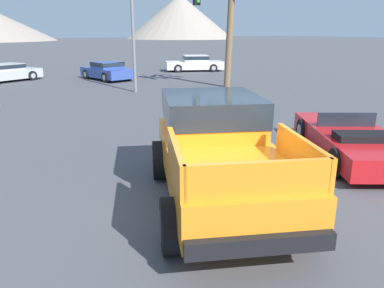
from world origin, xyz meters
TOP-DOWN VIEW (x-y plane):
  - ground_plane at (0.00, 0.00)m, footprint 320.00×320.00m
  - orange_pickup_truck at (0.23, 0.31)m, footprint 3.71×5.32m
  - red_convertible_car at (4.60, 0.50)m, footprint 3.93×4.82m
  - parked_car_white at (12.23, 20.74)m, footprint 4.86×3.44m
  - parked_car_blue at (4.42, 19.06)m, footprint 2.56×4.28m
  - parked_car_silver at (-1.43, 21.51)m, footprint 4.60×3.41m
  - traffic_light_main at (5.66, 13.25)m, footprint 4.39×0.38m

SIDE VIEW (x-z plane):
  - ground_plane at x=0.00m, z-range 0.00..0.00m
  - red_convertible_car at x=4.60m, z-range -0.09..0.96m
  - parked_car_silver at x=-1.43m, z-range 0.02..1.13m
  - parked_car_blue at x=4.42m, z-range 0.01..1.18m
  - parked_car_white at x=12.23m, z-range 0.01..1.25m
  - orange_pickup_truck at x=0.23m, z-range 0.12..2.04m
  - traffic_light_main at x=5.66m, z-range 1.16..6.81m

